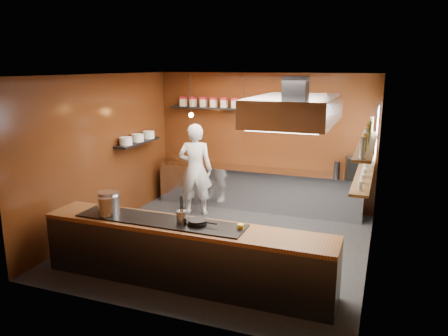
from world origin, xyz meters
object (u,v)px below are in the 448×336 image
at_px(extractor_hood, 295,110).
at_px(espresso_machine, 357,167).
at_px(stockpot_small, 108,206).
at_px(chef, 195,169).
at_px(stockpot_large, 109,202).

relative_size(extractor_hood, espresso_machine, 4.85).
xyz_separation_m(extractor_hood, espresso_machine, (0.80, 2.60, -1.40)).
distance_m(stockpot_small, chef, 3.00).
bearing_deg(espresso_machine, stockpot_large, -143.60).
bearing_deg(stockpot_small, espresso_machine, 49.41).
height_order(stockpot_large, chef, chef).
bearing_deg(stockpot_small, stockpot_large, 122.17).
bearing_deg(stockpot_large, extractor_hood, 23.94).
bearing_deg(chef, extractor_hood, 130.06).
distance_m(extractor_hood, stockpot_small, 3.17).
distance_m(espresso_machine, chef, 3.36).
bearing_deg(espresso_machine, extractor_hood, -118.48).
height_order(stockpot_small, chef, chef).
xyz_separation_m(espresso_machine, chef, (-3.24, -0.90, -0.12)).
distance_m(stockpot_large, stockpot_small, 0.15).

